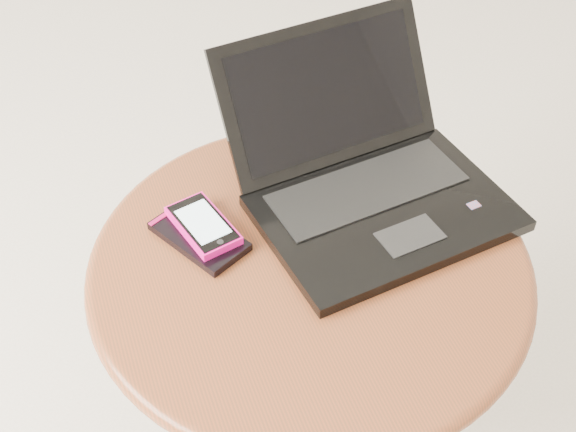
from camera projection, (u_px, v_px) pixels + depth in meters
name	position (u px, v px, depth m)	size (l,w,h in m)	color
table	(309.00, 307.00, 1.05)	(0.57, 0.57, 0.45)	brown
laptop	(368.00, 177.00, 1.05)	(0.36, 0.36, 0.19)	black
phone_black	(199.00, 236.00, 1.01)	(0.12, 0.14, 0.01)	black
phone_pink	(203.00, 225.00, 1.01)	(0.08, 0.12, 0.01)	#FE0F8F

